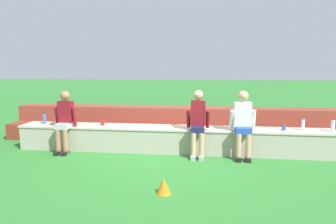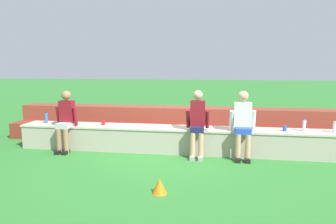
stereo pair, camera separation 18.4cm
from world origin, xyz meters
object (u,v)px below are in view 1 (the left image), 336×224
(person_far_left, at_px, (64,120))
(plastic_cup_left_end, at_px, (103,123))
(person_center, at_px, (243,122))
(water_bottle_mid_right, at_px, (303,125))
(person_left_of_center, at_px, (198,122))
(water_bottle_mid_left, at_px, (333,126))
(sports_cone, at_px, (164,186))
(water_bottle_center_gap, at_px, (44,118))
(plastic_cup_middle, at_px, (284,128))

(person_far_left, xyz_separation_m, plastic_cup_left_end, (0.75, 0.37, -0.13))
(person_center, height_order, water_bottle_mid_right, person_center)
(person_left_of_center, distance_m, water_bottle_mid_left, 2.83)
(water_bottle_mid_right, relative_size, sports_cone, 1.10)
(water_bottle_center_gap, relative_size, water_bottle_mid_right, 1.08)
(person_far_left, distance_m, plastic_cup_middle, 4.81)
(plastic_cup_middle, bearing_deg, water_bottle_mid_right, 9.08)
(person_center, distance_m, plastic_cup_middle, 0.94)
(plastic_cup_middle, distance_m, sports_cone, 3.24)
(water_bottle_center_gap, xyz_separation_m, sports_cone, (3.21, -2.30, -0.58))
(person_far_left, height_order, person_left_of_center, person_left_of_center)
(water_bottle_mid_left, xyz_separation_m, plastic_cup_middle, (-0.99, -0.01, -0.07))
(person_left_of_center, distance_m, water_bottle_center_gap, 3.68)
(person_left_of_center, distance_m, sports_cone, 2.10)
(person_far_left, xyz_separation_m, water_bottle_mid_left, (5.79, 0.31, -0.05))
(water_bottle_mid_left, bearing_deg, person_far_left, -176.94)
(person_left_of_center, relative_size, person_center, 1.00)
(water_bottle_center_gap, bearing_deg, person_center, -3.93)
(person_far_left, height_order, water_bottle_mid_right, person_far_left)
(plastic_cup_left_end, distance_m, sports_cone, 2.94)
(water_bottle_mid_left, bearing_deg, person_center, -172.37)
(person_left_of_center, xyz_separation_m, water_bottle_mid_left, (2.82, 0.29, -0.07))
(person_center, bearing_deg, sports_cone, -125.13)
(person_far_left, distance_m, person_left_of_center, 2.97)
(plastic_cup_middle, distance_m, plastic_cup_left_end, 4.06)
(water_bottle_center_gap, relative_size, plastic_cup_left_end, 2.58)
(sports_cone, bearing_deg, person_center, 54.87)
(water_bottle_center_gap, height_order, plastic_cup_left_end, water_bottle_center_gap)
(person_center, xyz_separation_m, sports_cone, (-1.40, -1.98, -0.66))
(water_bottle_mid_left, distance_m, plastic_cup_left_end, 5.04)
(water_bottle_mid_right, bearing_deg, sports_cone, -139.61)
(person_left_of_center, bearing_deg, plastic_cup_left_end, 170.94)
(water_bottle_mid_left, bearing_deg, person_left_of_center, -174.06)
(water_bottle_mid_right, xyz_separation_m, plastic_cup_left_end, (-4.46, 0.00, -0.07))
(water_bottle_mid_left, relative_size, sports_cone, 1.13)
(water_bottle_mid_left, bearing_deg, sports_cone, -145.70)
(person_left_of_center, relative_size, plastic_cup_middle, 12.70)
(water_bottle_mid_right, bearing_deg, water_bottle_mid_left, -5.84)
(person_center, distance_m, water_bottle_mid_left, 1.90)
(person_left_of_center, relative_size, water_bottle_center_gap, 5.19)
(person_left_of_center, xyz_separation_m, person_center, (0.94, 0.04, 0.01))
(water_bottle_mid_left, xyz_separation_m, water_bottle_center_gap, (-6.48, 0.06, 0.01))
(person_center, bearing_deg, water_bottle_mid_left, 7.63)
(sports_cone, bearing_deg, water_bottle_center_gap, 144.33)
(person_far_left, distance_m, person_center, 3.91)
(person_center, relative_size, water_bottle_center_gap, 5.17)
(water_bottle_mid_right, relative_size, plastic_cup_left_end, 2.40)
(person_center, bearing_deg, person_left_of_center, -177.47)
(plastic_cup_middle, bearing_deg, person_center, -164.63)
(person_far_left, relative_size, plastic_cup_middle, 12.34)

